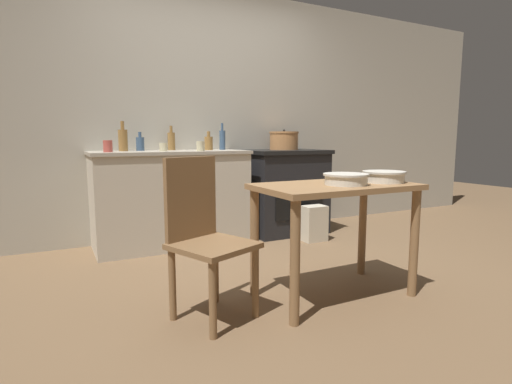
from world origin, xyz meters
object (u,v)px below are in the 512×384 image
bottle_far_left (222,139)px  bottle_center (171,141)px  chair (204,234)px  mixing_bowl_small (384,176)px  work_table (335,204)px  mixing_bowl_large (346,178)px  bottle_center_left (123,140)px  cup_right (108,146)px  bottle_left (209,143)px  flour_sack (314,223)px  stock_pot (284,141)px  stove (284,191)px  cup_center_right (201,146)px  cup_mid_right (163,147)px  bottle_mid_left (140,144)px

bottle_far_left → bottle_center: bearing=169.5°
chair → mixing_bowl_small: chair is taller
mixing_bowl_small → work_table: bearing=168.8°
mixing_bowl_large → bottle_center_left: 2.14m
mixing_bowl_large → cup_right: bearing=125.5°
mixing_bowl_small → bottle_left: bottle_left is taller
bottle_left → bottle_center_left: 0.81m
work_table → mixing_bowl_small: bearing=-11.2°
work_table → flour_sack: bearing=59.6°
work_table → stock_pot: bearing=68.8°
stove → cup_right: 1.87m
chair → bottle_far_left: (0.82, 1.71, 0.52)m
bottle_far_left → bottle_left: (-0.17, -0.05, -0.03)m
chair → bottle_center: 1.90m
stock_pot → cup_center_right: bearing=-167.0°
cup_right → bottle_center_left: bearing=53.0°
work_table → bottle_center_left: bearing=118.9°
mixing_bowl_small → bottle_left: 1.92m
cup_right → work_table: bearing=-54.1°
flour_sack → cup_right: 2.05m
stove → cup_center_right: (-1.00, -0.17, 0.50)m
flour_sack → stock_pot: size_ratio=1.10×
mixing_bowl_large → cup_mid_right: 1.84m
work_table → bottle_far_left: (-0.02, 1.82, 0.40)m
cup_mid_right → flour_sack: bearing=-16.8°
cup_right → chair: bearing=-78.1°
chair → cup_mid_right: (0.17, 1.52, 0.46)m
mixing_bowl_small → cup_right: (-1.50, 1.66, 0.18)m
stove → cup_center_right: size_ratio=9.93×
bottle_center → flour_sack: bearing=-29.8°
stock_pot → bottle_center: bottle_center is taller
work_table → bottle_center: bearing=105.3°
flour_sack → bottle_center_left: bottle_center_left is taller
stove → bottle_center_left: (-1.64, 0.11, 0.56)m
bottle_center → cup_right: bearing=-153.4°
work_table → bottle_center_left: 2.10m
stock_pot → bottle_far_left: (-0.70, 0.06, 0.01)m
stove → bottle_mid_left: 1.58m
chair → bottle_mid_left: bearing=67.9°
bottle_left → cup_right: 0.99m
flour_sack → bottle_center_left: (-1.71, 0.60, 0.83)m
mixing_bowl_large → stock_pot: bearing=70.2°
mixing_bowl_small → bottle_center: bearing=113.5°
mixing_bowl_large → cup_mid_right: cup_mid_right is taller
cup_mid_right → work_table: bearing=-67.4°
work_table → chair: chair is taller
mixing_bowl_small → bottle_far_left: (-0.36, 1.88, 0.23)m
chair → mixing_bowl_large: size_ratio=3.26×
bottle_mid_left → cup_center_right: bearing=-35.8°
work_table → cup_center_right: cup_center_right is taller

